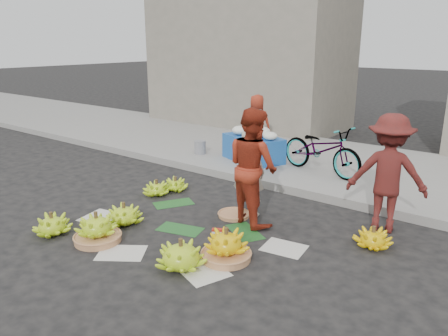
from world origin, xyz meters
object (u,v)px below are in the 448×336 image
Objects in this scene: vendor_cream at (249,172)px; bicycle at (322,149)px; banana_bunch_0 at (124,215)px; banana_bunch_4 at (226,246)px; flower_table at (254,147)px.

vendor_cream reaches higher than bicycle.
banana_bunch_4 is at bearing 1.53° from banana_bunch_0.
bicycle is at bearing -108.33° from vendor_cream.
banana_bunch_0 is at bearing 173.15° from bicycle.
bicycle reaches higher than banana_bunch_0.
vendor_cream is (-0.62, 1.38, 0.51)m from banana_bunch_4.
flower_table is (-1.48, 2.37, -0.27)m from vendor_cream.
bicycle reaches higher than banana_bunch_4.
banana_bunch_0 is 0.41× the size of flower_table.
vendor_cream is (1.25, 1.43, 0.54)m from banana_bunch_0.
bicycle is at bearing 70.74° from banana_bunch_0.
vendor_cream reaches higher than banana_bunch_4.
banana_bunch_4 is 0.38× the size of bicycle.
bicycle reaches higher than flower_table.
banana_bunch_0 is 4.08m from bicycle.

